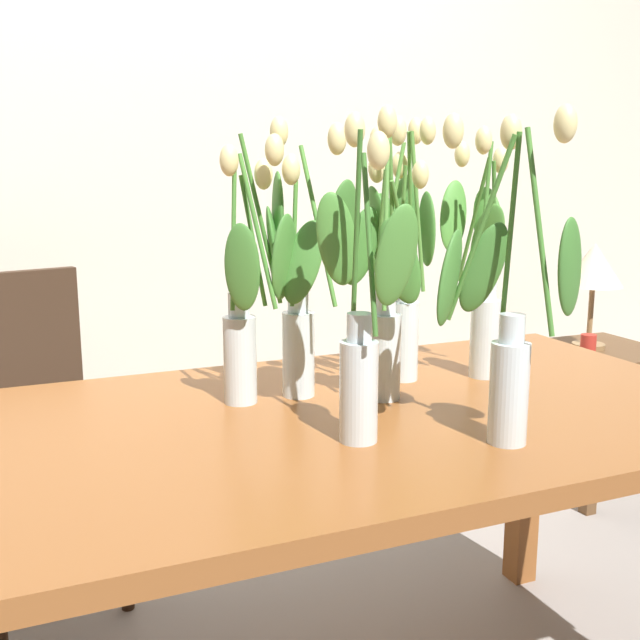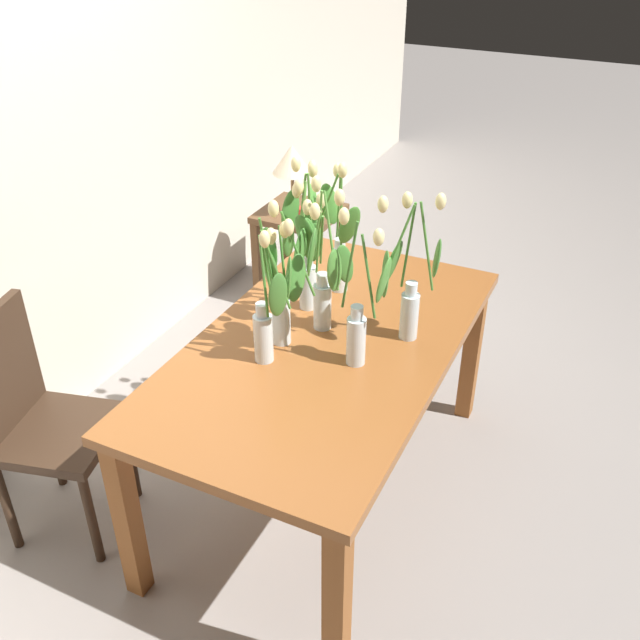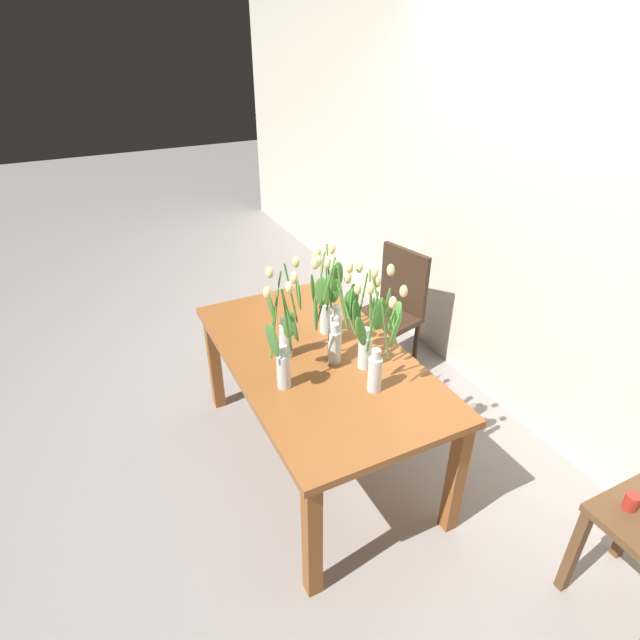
{
  "view_description": "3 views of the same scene",
  "coord_description": "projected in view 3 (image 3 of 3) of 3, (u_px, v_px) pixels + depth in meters",
  "views": [
    {
      "loc": [
        -0.63,
        -1.29,
        1.21
      ],
      "look_at": [
        -0.05,
        0.07,
        0.92
      ],
      "focal_mm": 42.27,
      "sensor_mm": 36.0,
      "label": 1
    },
    {
      "loc": [
        -1.99,
        -0.94,
        2.2
      ],
      "look_at": [
        -0.07,
        -0.01,
        0.87
      ],
      "focal_mm": 40.27,
      "sensor_mm": 36.0,
      "label": 2
    },
    {
      "loc": [
        2.03,
        -0.99,
        2.29
      ],
      "look_at": [
        -0.04,
        0.03,
        0.93
      ],
      "focal_mm": 28.85,
      "sensor_mm": 36.0,
      "label": 3
    }
  ],
  "objects": [
    {
      "name": "room_wall_rear",
      "position": [
        533.0,
        208.0,
        2.96
      ],
      "size": [
        9.0,
        0.1,
        2.7
      ],
      "primitive_type": "cube",
      "color": "beige",
      "rests_on": "ground"
    },
    {
      "name": "ground_plane",
      "position": [
        318.0,
        456.0,
        3.11
      ],
      "size": [
        18.0,
        18.0,
        0.0
      ],
      "primitive_type": "plane",
      "color": "gray"
    },
    {
      "name": "dining_chair",
      "position": [
        393.0,
        306.0,
        3.65
      ],
      "size": [
        0.49,
        0.49,
        0.93
      ],
      "color": "#382619",
      "rests_on": "ground"
    },
    {
      "name": "tulip_vase_0",
      "position": [
        325.0,
        299.0,
        2.8
      ],
      "size": [
        0.17,
        0.16,
        0.57
      ],
      "color": "silver",
      "rests_on": "dining_table"
    },
    {
      "name": "dining_table",
      "position": [
        318.0,
        369.0,
        2.78
      ],
      "size": [
        1.6,
        0.9,
        0.74
      ],
      "color": "brown",
      "rests_on": "ground"
    },
    {
      "name": "tulip_vase_5",
      "position": [
        284.0,
        349.0,
        2.41
      ],
      "size": [
        0.24,
        0.22,
        0.57
      ],
      "color": "silver",
      "rests_on": "dining_table"
    },
    {
      "name": "tulip_vase_1",
      "position": [
        379.0,
        351.0,
        2.39
      ],
      "size": [
        0.15,
        0.26,
        0.56
      ],
      "color": "silver",
      "rests_on": "dining_table"
    },
    {
      "name": "tulip_vase_3",
      "position": [
        338.0,
        324.0,
        2.57
      ],
      "size": [
        0.21,
        0.25,
        0.59
      ],
      "color": "silver",
      "rests_on": "dining_table"
    },
    {
      "name": "tulip_vase_6",
      "position": [
        332.0,
        315.0,
        2.74
      ],
      "size": [
        0.17,
        0.17,
        0.56
      ],
      "color": "silver",
      "rests_on": "dining_table"
    },
    {
      "name": "pillar_candle",
      "position": [
        631.0,
        502.0,
        2.1
      ],
      "size": [
        0.06,
        0.06,
        0.07
      ],
      "primitive_type": "cylinder",
      "color": "#B72D23",
      "rests_on": "side_table"
    },
    {
      "name": "tulip_vase_4",
      "position": [
        285.0,
        325.0,
        2.64
      ],
      "size": [
        0.13,
        0.21,
        0.57
      ],
      "color": "silver",
      "rests_on": "dining_table"
    },
    {
      "name": "tulip_vase_2",
      "position": [
        369.0,
        326.0,
        2.53
      ],
      "size": [
        0.2,
        0.22,
        0.59
      ],
      "color": "silver",
      "rests_on": "dining_table"
    }
  ]
}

